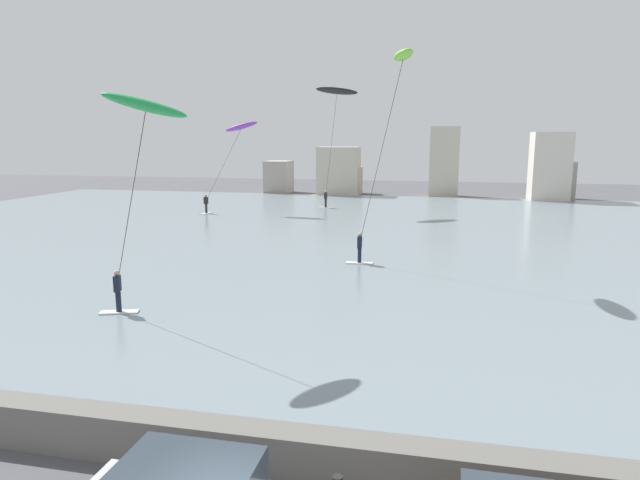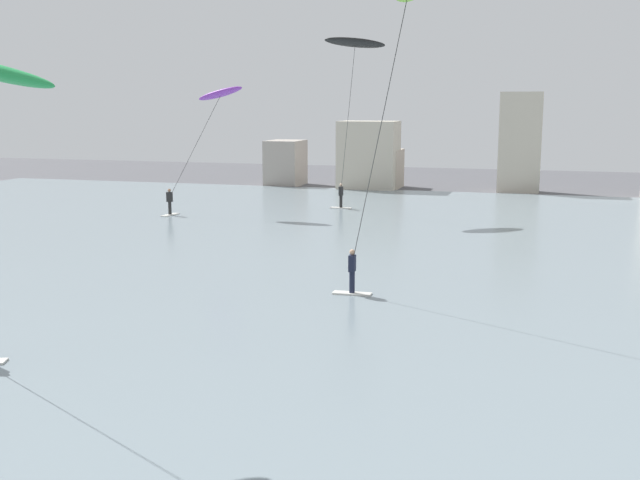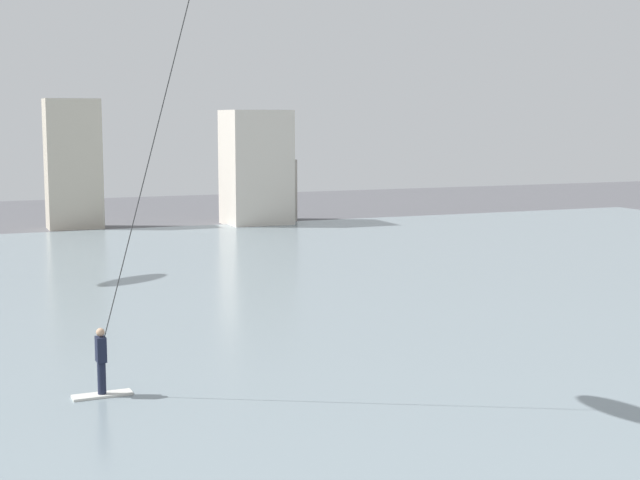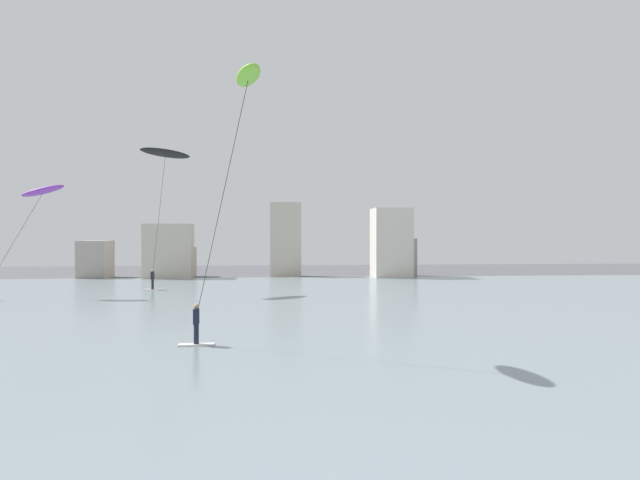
% 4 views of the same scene
% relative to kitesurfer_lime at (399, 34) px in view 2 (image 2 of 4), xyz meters
% --- Properties ---
extents(water_bay, '(84.00, 52.00, 0.10)m').
position_rel_kitesurfer_lime_xyz_m(water_bay, '(-0.28, 9.70, -9.02)').
color(water_bay, gray).
rests_on(water_bay, ground).
extents(far_shore_buildings, '(34.41, 5.90, 7.81)m').
position_rel_kitesurfer_lime_xyz_m(far_shore_buildings, '(1.97, 36.70, -6.23)').
color(far_shore_buildings, '#A89E93').
rests_on(far_shore_buildings, ground).
extents(kitesurfer_lime, '(3.45, 3.29, 10.45)m').
position_rel_kitesurfer_lime_xyz_m(kitesurfer_lime, '(0.00, 0.00, 0.00)').
color(kitesurfer_lime, silver).
rests_on(kitesurfer_lime, water_bay).
extents(kitesurfer_purple, '(4.53, 3.25, 8.05)m').
position_rel_kitesurfer_lime_xyz_m(kitesurfer_purple, '(-15.13, 19.44, -2.27)').
color(kitesurfer_purple, silver).
rests_on(kitesurfer_purple, water_bay).
extents(kitesurfer_black, '(4.12, 4.09, 10.89)m').
position_rel_kitesurfer_lime_xyz_m(kitesurfer_black, '(-6.87, 21.62, 0.78)').
color(kitesurfer_black, silver).
rests_on(kitesurfer_black, water_bay).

